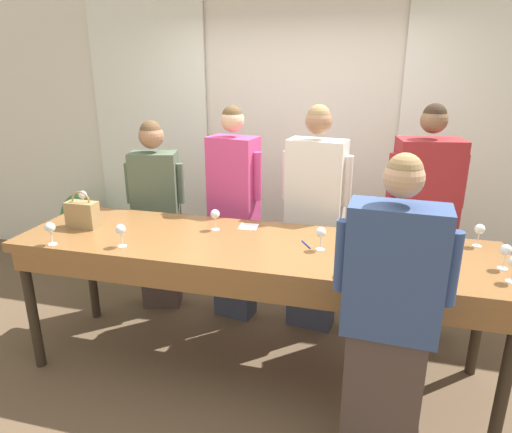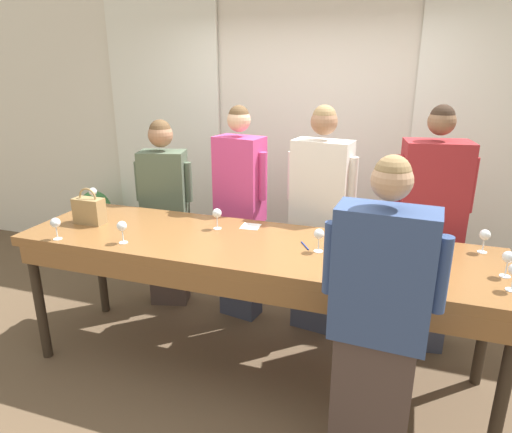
{
  "view_description": "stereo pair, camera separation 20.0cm",
  "coord_description": "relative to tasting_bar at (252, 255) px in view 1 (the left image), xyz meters",
  "views": [
    {
      "loc": [
        0.72,
        -2.66,
        2.08
      ],
      "look_at": [
        0.0,
        0.09,
        1.12
      ],
      "focal_mm": 32.0,
      "sensor_mm": 36.0,
      "label": 1
    },
    {
      "loc": [
        0.91,
        -2.6,
        2.08
      ],
      "look_at": [
        0.0,
        0.09,
        1.12
      ],
      "focal_mm": 32.0,
      "sensor_mm": 36.0,
      "label": 2
    }
  ],
  "objects": [
    {
      "name": "ground_plane",
      "position": [
        0.0,
        0.02,
        -0.89
      ],
      "size": [
        18.0,
        18.0,
        0.0
      ],
      "primitive_type": "plane",
      "color": "brown"
    },
    {
      "name": "wall_back",
      "position": [
        0.0,
        1.71,
        0.51
      ],
      "size": [
        12.0,
        0.06,
        2.8
      ],
      "color": "silver",
      "rests_on": "ground_plane"
    },
    {
      "name": "curtain_panel_left",
      "position": [
        -1.51,
        1.64,
        0.45
      ],
      "size": [
        1.2,
        0.03,
        2.69
      ],
      "color": "white",
      "rests_on": "ground_plane"
    },
    {
      "name": "curtain_panel_right",
      "position": [
        1.51,
        1.64,
        0.45
      ],
      "size": [
        1.2,
        0.03,
        2.69
      ],
      "color": "white",
      "rests_on": "ground_plane"
    },
    {
      "name": "tasting_bar",
      "position": [
        0.0,
        0.0,
        0.0
      ],
      "size": [
        3.15,
        0.85,
        0.97
      ],
      "color": "brown",
      "rests_on": "ground_plane"
    },
    {
      "name": "wine_bottle",
      "position": [
        0.78,
        -0.35,
        0.2
      ],
      "size": [
        0.08,
        0.08,
        0.32
      ],
      "color": "black",
      "rests_on": "tasting_bar"
    },
    {
      "name": "handbag",
      "position": [
        -1.24,
        -0.0,
        0.18
      ],
      "size": [
        0.22,
        0.11,
        0.27
      ],
      "color": "#997A4C",
      "rests_on": "tasting_bar"
    },
    {
      "name": "wine_glass_front_left",
      "position": [
        -0.31,
        0.19,
        0.19
      ],
      "size": [
        0.06,
        0.06,
        0.15
      ],
      "color": "white",
      "rests_on": "tasting_bar"
    },
    {
      "name": "wine_glass_front_mid",
      "position": [
        0.65,
        -0.3,
        0.19
      ],
      "size": [
        0.06,
        0.06,
        0.15
      ],
      "color": "white",
      "rests_on": "tasting_bar"
    },
    {
      "name": "wine_glass_front_right",
      "position": [
        -1.49,
        0.38,
        0.19
      ],
      "size": [
        0.06,
        0.06,
        0.15
      ],
      "color": "white",
      "rests_on": "tasting_bar"
    },
    {
      "name": "wine_glass_center_left",
      "position": [
        1.4,
        0.32,
        0.19
      ],
      "size": [
        0.06,
        0.06,
        0.15
      ],
      "color": "white",
      "rests_on": "tasting_bar"
    },
    {
      "name": "wine_glass_center_mid",
      "position": [
        1.48,
        -0.01,
        0.19
      ],
      "size": [
        0.06,
        0.06,
        0.15
      ],
      "color": "white",
      "rests_on": "tasting_bar"
    },
    {
      "name": "wine_glass_center_right",
      "position": [
        -1.24,
        -0.34,
        0.19
      ],
      "size": [
        0.06,
        0.06,
        0.15
      ],
      "color": "white",
      "rests_on": "tasting_bar"
    },
    {
      "name": "wine_glass_back_left",
      "position": [
        0.44,
        0.01,
        0.19
      ],
      "size": [
        0.06,
        0.06,
        0.15
      ],
      "color": "white",
      "rests_on": "tasting_bar"
    },
    {
      "name": "wine_glass_back_mid",
      "position": [
        1.15,
        0.13,
        0.19
      ],
      "size": [
        0.06,
        0.06,
        0.15
      ],
      "color": "white",
      "rests_on": "tasting_bar"
    },
    {
      "name": "wine_glass_back_right",
      "position": [
        0.91,
        0.31,
        0.19
      ],
      "size": [
        0.06,
        0.06,
        0.15
      ],
      "color": "white",
      "rests_on": "tasting_bar"
    },
    {
      "name": "wine_glass_near_host",
      "position": [
        -0.79,
        -0.26,
        0.19
      ],
      "size": [
        0.06,
        0.06,
        0.15
      ],
      "color": "white",
      "rests_on": "tasting_bar"
    },
    {
      "name": "napkin",
      "position": [
        -0.11,
        0.3,
        0.08
      ],
      "size": [
        0.14,
        0.14,
        0.0
      ],
      "color": "white",
      "rests_on": "tasting_bar"
    },
    {
      "name": "pen",
      "position": [
        0.34,
        0.07,
        0.08
      ],
      "size": [
        0.08,
        0.12,
        0.01
      ],
      "color": "#193399",
      "rests_on": "tasting_bar"
    },
    {
      "name": "guest_olive_jacket",
      "position": [
        -1.04,
        0.72,
        -0.04
      ],
      "size": [
        0.49,
        0.33,
        1.65
      ],
      "color": "#473833",
      "rests_on": "ground_plane"
    },
    {
      "name": "guest_pink_top",
      "position": [
        -0.35,
        0.72,
        0.02
      ],
      "size": [
        0.49,
        0.29,
        1.78
      ],
      "color": "#383D51",
      "rests_on": "ground_plane"
    },
    {
      "name": "guest_cream_sweater",
      "position": [
        0.31,
        0.72,
        0.03
      ],
      "size": [
        0.55,
        0.28,
        1.8
      ],
      "color": "#383D51",
      "rests_on": "ground_plane"
    },
    {
      "name": "guest_striped_shirt",
      "position": [
        1.1,
        0.72,
        0.02
      ],
      "size": [
        0.56,
        0.35,
        1.83
      ],
      "color": "#383D51",
      "rests_on": "ground_plane"
    },
    {
      "name": "host_pouring",
      "position": [
        0.85,
        -0.59,
        -0.03
      ],
      "size": [
        0.57,
        0.24,
        1.71
      ],
      "color": "#473833",
      "rests_on": "ground_plane"
    },
    {
      "name": "potted_plant",
      "position": [
        -2.25,
        1.31,
        -0.48
      ],
      "size": [
        0.37,
        0.37,
        0.78
      ],
      "color": "#4C4C51",
      "rests_on": "ground_plane"
    }
  ]
}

